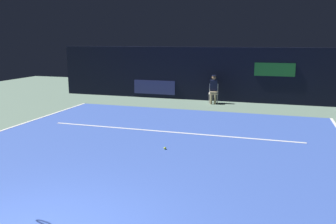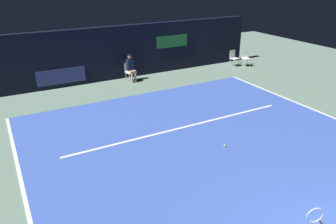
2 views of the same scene
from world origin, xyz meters
The scene contains 6 objects.
ground_plane centered at (0.00, 4.78, 0.00)m, with size 31.60×31.60×0.00m, color slate.
court_surface centered at (0.00, 4.78, 0.01)m, with size 10.72×11.55×0.01m, color #3856B2.
line_service centered at (0.00, 6.80, 0.01)m, with size 8.36×0.10×0.01m, color white.
back_wall centered at (0.00, 13.27, 1.30)m, with size 15.62×0.33×2.60m.
line_judge_on_chair centered at (0.44, 12.46, 0.69)m, with size 0.49×0.57×1.32m.
tennis_ball centered at (0.44, 5.02, 0.05)m, with size 0.07×0.07×0.07m, color #CCE033.
Camera 1 is at (3.22, -3.63, 2.94)m, focal length 37.27 mm.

